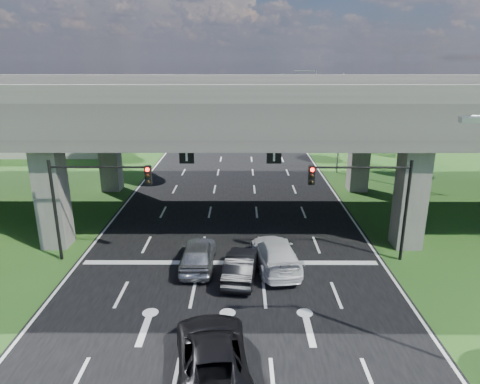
{
  "coord_description": "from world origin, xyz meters",
  "views": [
    {
      "loc": [
        0.65,
        -18.89,
        11.37
      ],
      "look_at": [
        0.54,
        8.37,
        2.8
      ],
      "focal_mm": 32.0,
      "sensor_mm": 36.0,
      "label": 1
    }
  ],
  "objects_px": {
    "streetlight_far": "(337,116)",
    "car_trailing": "(212,355)",
    "car_silver": "(198,254)",
    "signal_right": "(370,192)",
    "signal_left": "(91,192)",
    "streetlight_beyond": "(312,101)",
    "car_white": "(275,254)",
    "car_dark": "(241,266)"
  },
  "relations": [
    {
      "from": "car_white",
      "to": "car_trailing",
      "type": "relative_size",
      "value": 0.96
    },
    {
      "from": "streetlight_beyond",
      "to": "car_trailing",
      "type": "distance_m",
      "value": 47.05
    },
    {
      "from": "streetlight_far",
      "to": "streetlight_beyond",
      "type": "bearing_deg",
      "value": 90.0
    },
    {
      "from": "signal_left",
      "to": "streetlight_far",
      "type": "relative_size",
      "value": 0.6
    },
    {
      "from": "signal_right",
      "to": "streetlight_beyond",
      "type": "distance_m",
      "value": 36.17
    },
    {
      "from": "streetlight_far",
      "to": "car_trailing",
      "type": "xyz_separation_m",
      "value": [
        -10.54,
        -29.57,
        -5.02
      ]
    },
    {
      "from": "streetlight_far",
      "to": "car_silver",
      "type": "relative_size",
      "value": 2.15
    },
    {
      "from": "car_trailing",
      "to": "signal_left",
      "type": "bearing_deg",
      "value": -59.46
    },
    {
      "from": "signal_left",
      "to": "signal_right",
      "type": "bearing_deg",
      "value": 0.0
    },
    {
      "from": "signal_right",
      "to": "streetlight_far",
      "type": "height_order",
      "value": "streetlight_far"
    },
    {
      "from": "streetlight_far",
      "to": "car_trailing",
      "type": "distance_m",
      "value": 31.79
    },
    {
      "from": "car_silver",
      "to": "car_trailing",
      "type": "bearing_deg",
      "value": 99.29
    },
    {
      "from": "signal_right",
      "to": "car_dark",
      "type": "bearing_deg",
      "value": -162.7
    },
    {
      "from": "streetlight_far",
      "to": "car_trailing",
      "type": "height_order",
      "value": "streetlight_far"
    },
    {
      "from": "streetlight_far",
      "to": "car_white",
      "type": "relative_size",
      "value": 1.82
    },
    {
      "from": "car_dark",
      "to": "car_white",
      "type": "xyz_separation_m",
      "value": [
        1.94,
        1.3,
        0.07
      ]
    },
    {
      "from": "signal_right",
      "to": "signal_left",
      "type": "distance_m",
      "value": 15.65
    },
    {
      "from": "signal_left",
      "to": "car_dark",
      "type": "bearing_deg",
      "value": -14.9
    },
    {
      "from": "signal_left",
      "to": "car_silver",
      "type": "distance_m",
      "value": 6.96
    },
    {
      "from": "car_dark",
      "to": "streetlight_far",
      "type": "bearing_deg",
      "value": -106.21
    },
    {
      "from": "signal_right",
      "to": "car_dark",
      "type": "xyz_separation_m",
      "value": [
        -7.21,
        -2.25,
        -3.43
      ]
    },
    {
      "from": "streetlight_beyond",
      "to": "car_trailing",
      "type": "height_order",
      "value": "streetlight_beyond"
    },
    {
      "from": "signal_left",
      "to": "car_white",
      "type": "bearing_deg",
      "value": -5.19
    },
    {
      "from": "car_silver",
      "to": "car_white",
      "type": "relative_size",
      "value": 0.85
    },
    {
      "from": "streetlight_beyond",
      "to": "car_silver",
      "type": "height_order",
      "value": "streetlight_beyond"
    },
    {
      "from": "car_white",
      "to": "streetlight_far",
      "type": "bearing_deg",
      "value": -116.9
    },
    {
      "from": "signal_right",
      "to": "car_trailing",
      "type": "distance_m",
      "value": 13.04
    },
    {
      "from": "streetlight_far",
      "to": "car_dark",
      "type": "height_order",
      "value": "streetlight_far"
    },
    {
      "from": "streetlight_beyond",
      "to": "car_white",
      "type": "bearing_deg",
      "value": -101.51
    },
    {
      "from": "car_dark",
      "to": "car_white",
      "type": "distance_m",
      "value": 2.34
    },
    {
      "from": "car_silver",
      "to": "car_trailing",
      "type": "distance_m",
      "value": 8.68
    },
    {
      "from": "streetlight_beyond",
      "to": "car_dark",
      "type": "xyz_separation_m",
      "value": [
        -9.48,
        -38.3,
        -5.09
      ]
    },
    {
      "from": "signal_right",
      "to": "streetlight_far",
      "type": "distance_m",
      "value": 20.25
    },
    {
      "from": "streetlight_beyond",
      "to": "car_white",
      "type": "relative_size",
      "value": 1.82
    },
    {
      "from": "streetlight_far",
      "to": "car_dark",
      "type": "relative_size",
      "value": 2.27
    },
    {
      "from": "signal_right",
      "to": "streetlight_beyond",
      "type": "bearing_deg",
      "value": 86.39
    },
    {
      "from": "car_silver",
      "to": "signal_right",
      "type": "bearing_deg",
      "value": -174.14
    },
    {
      "from": "streetlight_beyond",
      "to": "car_dark",
      "type": "distance_m",
      "value": 39.79
    },
    {
      "from": "signal_right",
      "to": "car_trailing",
      "type": "relative_size",
      "value": 1.05
    },
    {
      "from": "signal_left",
      "to": "streetlight_far",
      "type": "height_order",
      "value": "streetlight_far"
    },
    {
      "from": "car_dark",
      "to": "car_white",
      "type": "bearing_deg",
      "value": -139.35
    },
    {
      "from": "streetlight_far",
      "to": "car_silver",
      "type": "xyz_separation_m",
      "value": [
        -11.9,
        -21.0,
        -5.02
      ]
    }
  ]
}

